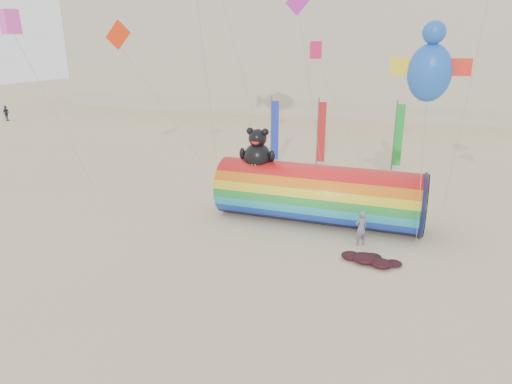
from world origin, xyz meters
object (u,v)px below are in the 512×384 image
(windsock_assembly, at_px, (318,193))
(kite_handler, at_px, (361,228))
(fabric_bundle, at_px, (370,259))
(hotel_building, at_px, (278,32))

(windsock_assembly, height_order, kite_handler, windsock_assembly)
(kite_handler, relative_size, fabric_bundle, 0.65)
(hotel_building, relative_size, fabric_bundle, 23.06)
(windsock_assembly, xyz_separation_m, kite_handler, (2.55, -2.23, -0.77))
(hotel_building, xyz_separation_m, fabric_bundle, (17.99, -45.22, -10.14))
(windsock_assembly, distance_m, fabric_bundle, 5.29)
(windsock_assembly, bearing_deg, hotel_building, 109.74)
(windsock_assembly, bearing_deg, kite_handler, -41.14)
(windsock_assembly, relative_size, fabric_bundle, 4.06)
(windsock_assembly, bearing_deg, fabric_bundle, -51.16)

